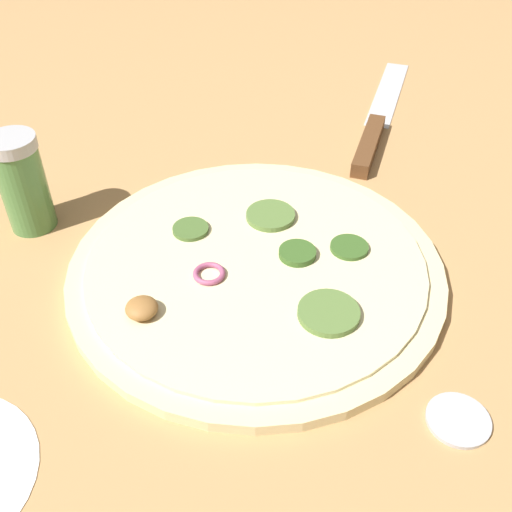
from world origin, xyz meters
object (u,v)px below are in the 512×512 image
object	(u,v)px
pizza	(256,267)
loose_cap	(459,419)
knife	(374,129)
spice_jar	(23,183)

from	to	relation	value
pizza	loose_cap	bearing A→B (deg)	121.53
pizza	knife	xyz separation A→B (m)	(-0.20, -0.23, -0.00)
pizza	knife	size ratio (longest dim) A/B	1.15
knife	spice_jar	distance (m)	0.43
pizza	knife	distance (m)	0.30
pizza	spice_jar	world-z (taller)	spice_jar
pizza	loose_cap	distance (m)	0.22
knife	loose_cap	xyz separation A→B (m)	(0.08, 0.42, -0.00)
knife	loose_cap	bearing A→B (deg)	-162.24
knife	spice_jar	size ratio (longest dim) A/B	2.98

